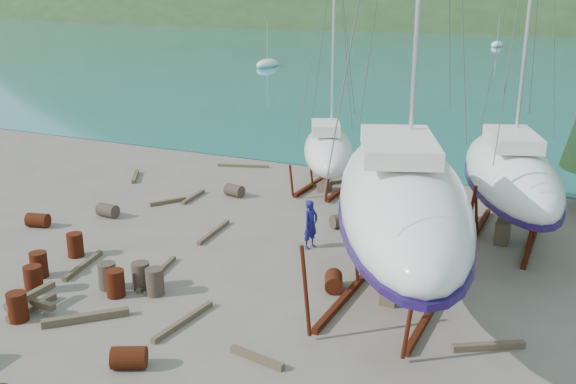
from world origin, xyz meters
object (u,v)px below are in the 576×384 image
at_px(large_sailboat_far, 510,173).
at_px(small_sailboat_shore, 328,150).
at_px(worker, 311,224).
at_px(large_sailboat_near, 401,197).

height_order(large_sailboat_far, small_sailboat_shore, large_sailboat_far).
xyz_separation_m(small_sailboat_shore, worker, (2.36, -7.37, -1.03)).
height_order(large_sailboat_near, large_sailboat_far, large_sailboat_near).
bearing_deg(large_sailboat_near, worker, 128.28).
xyz_separation_m(large_sailboat_far, small_sailboat_shore, (-8.79, 3.23, -0.69)).
distance_m(small_sailboat_shore, worker, 7.81).
relative_size(large_sailboat_far, small_sailboat_shore, 1.36).
distance_m(large_sailboat_near, worker, 5.25).
xyz_separation_m(large_sailboat_near, small_sailboat_shore, (-6.41, 9.77, -1.29)).
bearing_deg(small_sailboat_shore, worker, -96.90).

